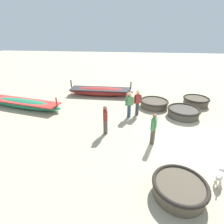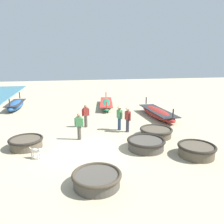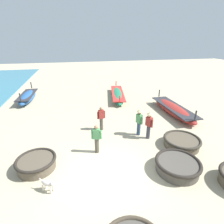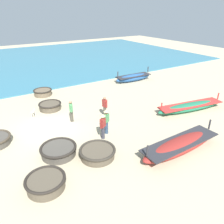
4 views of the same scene
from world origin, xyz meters
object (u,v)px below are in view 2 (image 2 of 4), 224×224
at_px(coracle_center, 196,150).
at_px(coracle_weathered, 156,132).
at_px(long_boat_ochre_hull, 158,113).
at_px(coracle_upturned, 97,179).
at_px(long_boat_blue_hull, 106,104).
at_px(coracle_far_right, 26,142).
at_px(long_boat_green_hull, 16,105).
at_px(fisherman_by_coracle, 128,118).
at_px(dog, 36,151).
at_px(coracle_nearest, 146,144).
at_px(fisherman_standing_right, 119,116).
at_px(fisherman_standing_left, 79,126).
at_px(fisherman_with_hat, 86,115).

height_order(coracle_center, coracle_weathered, coracle_center).
relative_size(coracle_center, long_boat_ochre_hull, 0.33).
height_order(coracle_upturned, long_boat_blue_hull, long_boat_blue_hull).
xyz_separation_m(coracle_far_right, long_boat_green_hull, (-2.47, 10.13, 0.08)).
bearing_deg(fisherman_by_coracle, dog, -151.54).
distance_m(coracle_upturned, dog, 3.75).
relative_size(coracle_nearest, fisherman_standing_right, 1.19).
xyz_separation_m(long_boat_ochre_hull, fisherman_standing_left, (-6.53, -3.77, 0.48)).
bearing_deg(dog, coracle_weathered, 13.97).
bearing_deg(fisherman_standing_left, fisherman_by_coracle, 13.25).
relative_size(coracle_upturned, fisherman_standing_left, 1.18).
relative_size(coracle_upturned, fisherman_by_coracle, 1.11).
relative_size(long_boat_ochre_hull, dog, 8.94).
distance_m(long_boat_green_hull, fisherman_standing_left, 10.87).
relative_size(coracle_center, fisherman_by_coracle, 1.08).
xyz_separation_m(coracle_weathered, fisherman_standing_left, (-4.57, 0.45, 0.55)).
bearing_deg(coracle_upturned, long_boat_blue_hull, 77.74).
height_order(long_boat_ochre_hull, fisherman_standing_right, fisherman_standing_right).
height_order(coracle_center, fisherman_by_coracle, fisherman_by_coracle).
xyz_separation_m(coracle_nearest, fisherman_standing_right, (-0.57, 3.39, 0.66)).
xyz_separation_m(fisherman_by_coracle, fisherman_with_hat, (-2.52, 1.61, -0.12)).
distance_m(fisherman_by_coracle, dog, 6.03).
bearing_deg(coracle_far_right, fisherman_standing_left, 12.86).
distance_m(long_boat_blue_hull, fisherman_with_hat, 6.79).
xyz_separation_m(coracle_upturned, dog, (-2.44, 2.85, 0.09)).
bearing_deg(coracle_nearest, long_boat_blue_hull, 90.24).
bearing_deg(fisherman_standing_left, coracle_upturned, -86.73).
distance_m(coracle_weathered, long_boat_green_hull, 14.01).
bearing_deg(coracle_center, coracle_nearest, 147.18).
distance_m(long_boat_ochre_hull, fisherman_standing_left, 7.55).
relative_size(long_boat_ochre_hull, long_boat_blue_hull, 0.90).
xyz_separation_m(long_boat_ochre_hull, fisherman_by_coracle, (-3.40, -3.03, 0.60)).
distance_m(coracle_weathered, fisherman_standing_right, 2.60).
distance_m(coracle_far_right, coracle_weathered, 7.41).
relative_size(coracle_nearest, coracle_far_right, 1.12).
bearing_deg(coracle_far_right, coracle_center, -19.14).
height_order(long_boat_ochre_hull, fisherman_with_hat, fisherman_with_hat).
height_order(coracle_center, fisherman_with_hat, fisherman_with_hat).
relative_size(coracle_weathered, fisherman_standing_right, 1.18).
bearing_deg(coracle_upturned, long_boat_green_hull, 111.11).
distance_m(coracle_upturned, fisherman_with_hat, 7.36).
height_order(coracle_far_right, fisherman_standing_left, fisherman_standing_left).
xyz_separation_m(coracle_center, coracle_upturned, (-5.06, -1.49, -0.03)).
relative_size(coracle_upturned, long_boat_ochre_hull, 0.34).
relative_size(coracle_nearest, fisherman_with_hat, 1.27).
bearing_deg(fisherman_standing_left, coracle_far_right, -167.14).
bearing_deg(coracle_weathered, long_boat_ochre_hull, 65.15).
xyz_separation_m(long_boat_blue_hull, fisherman_by_coracle, (-0.11, -7.86, 0.65)).
bearing_deg(fisherman_with_hat, long_boat_green_hull, 129.64).
bearing_deg(fisherman_with_hat, coracle_nearest, -59.35).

